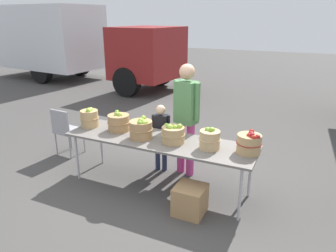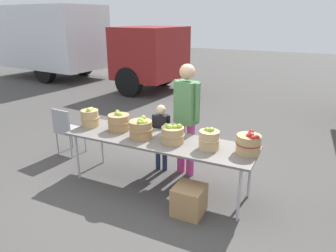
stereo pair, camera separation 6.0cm
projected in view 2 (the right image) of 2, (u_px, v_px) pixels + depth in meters
ground_plane at (159, 187)px, 4.60m from camera, size 40.00×40.00×0.00m
market_table at (159, 142)px, 4.37m from camera, size 2.70×0.76×0.75m
apple_basket_green_0 at (90, 117)px, 4.82m from camera, size 0.29×0.29×0.31m
apple_basket_green_1 at (119, 122)px, 4.66m from camera, size 0.34×0.34×0.29m
apple_basket_green_2 at (141, 129)px, 4.36m from camera, size 0.34×0.34×0.30m
apple_basket_green_3 at (173, 134)px, 4.20m from camera, size 0.33×0.33×0.27m
apple_basket_green_4 at (209, 139)px, 4.00m from camera, size 0.28×0.28×0.29m
apple_basket_red_0 at (249, 144)px, 3.86m from camera, size 0.32×0.32×0.30m
vendor_adult at (186, 112)px, 4.68m from camera, size 0.45×0.29×1.73m
child_customer at (161, 133)px, 4.90m from camera, size 0.28×0.19×1.09m
box_truck at (71, 41)px, 11.76m from camera, size 7.88×2.91×2.75m
folding_chair at (67, 128)px, 5.52m from camera, size 0.43×0.43×0.86m
produce_crate at (189, 200)px, 3.93m from camera, size 0.37×0.37×0.37m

